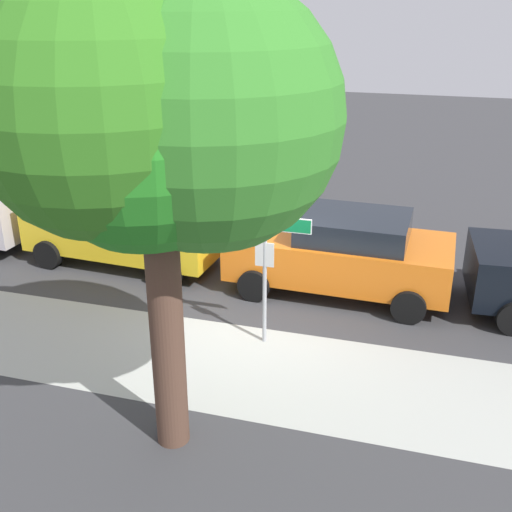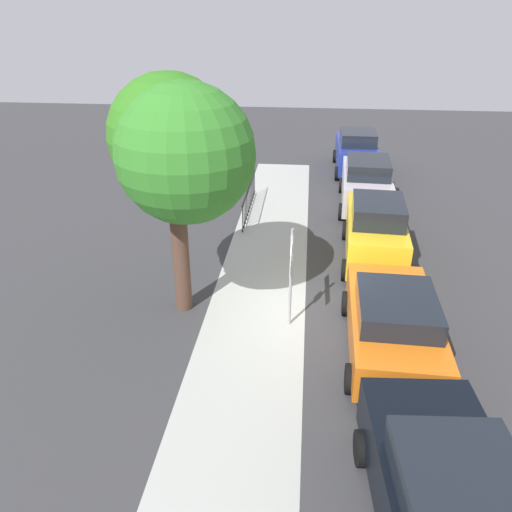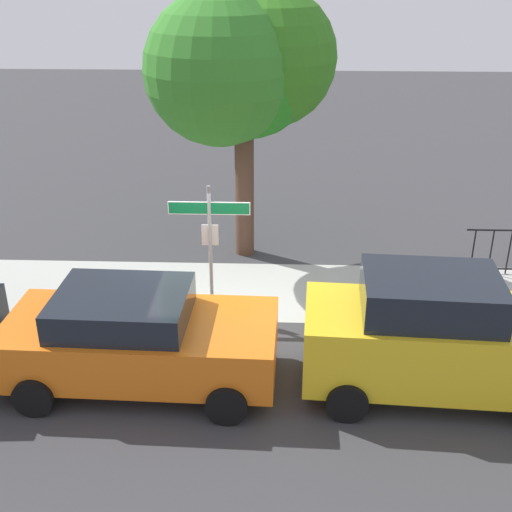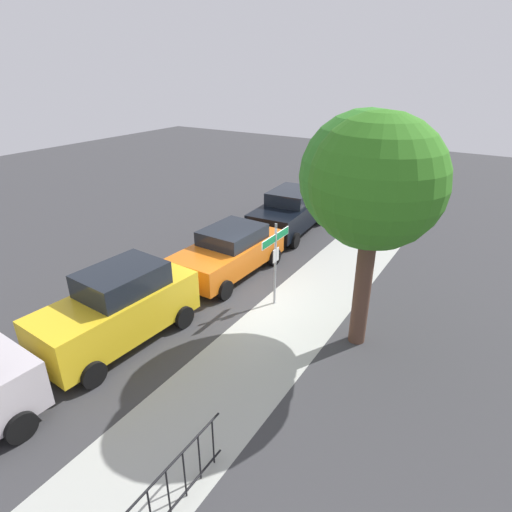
{
  "view_description": "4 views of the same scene",
  "coord_description": "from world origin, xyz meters",
  "px_view_note": "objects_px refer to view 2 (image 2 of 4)",
  "views": [
    {
      "loc": [
        -2.75,
        9.44,
        5.59
      ],
      "look_at": [
        -0.19,
        0.57,
        1.67
      ],
      "focal_mm": 43.32,
      "sensor_mm": 36.0,
      "label": 1
    },
    {
      "loc": [
        -11.01,
        0.14,
        7.28
      ],
      "look_at": [
        0.09,
        1.29,
        1.69
      ],
      "focal_mm": 35.23,
      "sensor_mm": 36.0,
      "label": 2
    },
    {
      "loc": [
        0.99,
        -10.84,
        6.48
      ],
      "look_at": [
        0.6,
        -0.27,
        1.54
      ],
      "focal_mm": 45.45,
      "sensor_mm": 36.0,
      "label": 3
    },
    {
      "loc": [
        9.53,
        5.87,
        6.77
      ],
      "look_at": [
        -0.04,
        -0.11,
        1.59
      ],
      "focal_mm": 29.26,
      "sensor_mm": 36.0,
      "label": 4
    }
  ],
  "objects_px": {
    "street_sign": "(291,262)",
    "car_orange": "(393,322)",
    "shade_tree": "(177,148)",
    "car_yellow": "(375,230)",
    "car_black": "(452,510)",
    "car_silver": "(366,183)",
    "car_blue": "(356,151)"
  },
  "relations": [
    {
      "from": "street_sign",
      "to": "car_orange",
      "type": "distance_m",
      "value": 2.72
    },
    {
      "from": "shade_tree",
      "to": "car_yellow",
      "type": "relative_size",
      "value": 1.35
    },
    {
      "from": "car_black",
      "to": "car_silver",
      "type": "xyz_separation_m",
      "value": [
        14.4,
        -0.12,
        0.07
      ]
    },
    {
      "from": "car_black",
      "to": "car_yellow",
      "type": "xyz_separation_m",
      "value": [
        9.6,
        0.04,
        0.1
      ]
    },
    {
      "from": "street_sign",
      "to": "shade_tree",
      "type": "bearing_deg",
      "value": 79.26
    },
    {
      "from": "car_black",
      "to": "car_silver",
      "type": "distance_m",
      "value": 14.4
    },
    {
      "from": "car_orange",
      "to": "car_yellow",
      "type": "bearing_deg",
      "value": 0.49
    },
    {
      "from": "street_sign",
      "to": "car_yellow",
      "type": "distance_m",
      "value": 4.64
    },
    {
      "from": "shade_tree",
      "to": "car_blue",
      "type": "xyz_separation_m",
      "value": [
        12.93,
        -5.34,
        -3.32
      ]
    },
    {
      "from": "shade_tree",
      "to": "car_black",
      "type": "height_order",
      "value": "shade_tree"
    },
    {
      "from": "car_silver",
      "to": "shade_tree",
      "type": "bearing_deg",
      "value": 149.46
    },
    {
      "from": "car_blue",
      "to": "car_orange",
      "type": "bearing_deg",
      "value": 179.37
    },
    {
      "from": "car_black",
      "to": "shade_tree",
      "type": "bearing_deg",
      "value": 36.09
    },
    {
      "from": "car_silver",
      "to": "car_blue",
      "type": "bearing_deg",
      "value": 3.19
    },
    {
      "from": "street_sign",
      "to": "car_silver",
      "type": "xyz_separation_m",
      "value": [
        8.65,
        -2.64,
        -0.78
      ]
    },
    {
      "from": "car_black",
      "to": "car_silver",
      "type": "bearing_deg",
      "value": -4.3
    },
    {
      "from": "car_black",
      "to": "car_blue",
      "type": "bearing_deg",
      "value": -4.11
    },
    {
      "from": "car_yellow",
      "to": "car_silver",
      "type": "bearing_deg",
      "value": 1.56
    },
    {
      "from": "shade_tree",
      "to": "car_blue",
      "type": "bearing_deg",
      "value": -22.45
    },
    {
      "from": "car_yellow",
      "to": "shade_tree",
      "type": "bearing_deg",
      "value": 126.13
    },
    {
      "from": "street_sign",
      "to": "car_silver",
      "type": "distance_m",
      "value": 9.07
    },
    {
      "from": "street_sign",
      "to": "shade_tree",
      "type": "xyz_separation_m",
      "value": [
        0.52,
        2.73,
        2.54
      ]
    },
    {
      "from": "car_black",
      "to": "car_blue",
      "type": "relative_size",
      "value": 1.07
    },
    {
      "from": "shade_tree",
      "to": "car_black",
      "type": "relative_size",
      "value": 1.26
    },
    {
      "from": "car_orange",
      "to": "shade_tree",
      "type": "bearing_deg",
      "value": 75.62
    },
    {
      "from": "street_sign",
      "to": "car_yellow",
      "type": "xyz_separation_m",
      "value": [
        3.85,
        -2.48,
        -0.76
      ]
    },
    {
      "from": "shade_tree",
      "to": "car_yellow",
      "type": "height_order",
      "value": "shade_tree"
    },
    {
      "from": "car_orange",
      "to": "car_yellow",
      "type": "relative_size",
      "value": 1.01
    },
    {
      "from": "car_blue",
      "to": "shade_tree",
      "type": "bearing_deg",
      "value": 157.87
    },
    {
      "from": "car_silver",
      "to": "car_yellow",
      "type": "bearing_deg",
      "value": -179.04
    },
    {
      "from": "shade_tree",
      "to": "car_orange",
      "type": "bearing_deg",
      "value": -106.09
    },
    {
      "from": "street_sign",
      "to": "shade_tree",
      "type": "height_order",
      "value": "shade_tree"
    }
  ]
}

